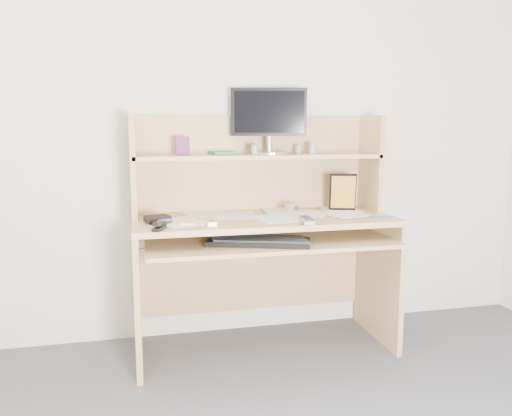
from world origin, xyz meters
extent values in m
cube|color=beige|center=(0.00, 1.80, 1.25)|extent=(3.60, 0.04, 2.50)
cube|color=tan|center=(0.00, 1.48, 0.73)|extent=(1.40, 0.60, 0.03)
cube|color=tan|center=(-0.68, 1.48, 0.36)|extent=(0.03, 0.56, 0.72)
cube|color=tan|center=(0.68, 1.48, 0.36)|extent=(0.03, 0.56, 0.72)
cube|color=tan|center=(0.00, 1.77, 0.34)|extent=(1.34, 0.02, 0.41)
cube|color=tan|center=(0.00, 1.36, 0.64)|extent=(1.28, 0.55, 0.02)
cube|color=tan|center=(0.00, 1.77, 1.02)|extent=(1.40, 0.02, 0.55)
cube|color=tan|center=(-0.68, 1.63, 1.02)|extent=(0.03, 0.30, 0.55)
cube|color=tan|center=(0.68, 1.63, 1.02)|extent=(0.03, 0.30, 0.55)
cube|color=tan|center=(0.00, 1.63, 1.07)|extent=(1.38, 0.30, 0.02)
cube|color=white|center=(0.00, 1.48, 0.75)|extent=(1.32, 0.54, 0.01)
cube|color=black|center=(-0.09, 1.26, 0.66)|extent=(0.54, 0.34, 0.02)
cube|color=black|center=(-0.09, 1.26, 0.68)|extent=(0.51, 0.32, 0.01)
cube|color=gray|center=(0.16, 1.24, 0.77)|extent=(0.08, 0.19, 0.02)
cube|color=silver|center=(-0.32, 1.29, 0.77)|extent=(0.04, 0.08, 0.02)
cube|color=black|center=(-0.57, 1.22, 0.77)|extent=(0.08, 0.12, 0.04)
cube|color=black|center=(-0.57, 1.43, 0.77)|extent=(0.14, 0.13, 0.03)
cube|color=#FAFF43|center=(-0.43, 1.36, 0.75)|extent=(0.08, 0.08, 0.01)
cube|color=#A7A8AA|center=(0.18, 1.57, 0.78)|extent=(0.09, 0.05, 0.05)
cube|color=black|center=(0.49, 1.56, 0.86)|extent=(0.15, 0.06, 0.22)
cylinder|color=blue|center=(0.60, 1.30, 0.76)|extent=(0.12, 0.07, 0.01)
cube|color=maroon|center=(-0.42, 1.63, 1.13)|extent=(0.08, 0.03, 0.10)
cube|color=#2D704C|center=(-0.20, 1.67, 1.09)|extent=(0.14, 0.19, 0.02)
cylinder|color=black|center=(-0.03, 1.59, 1.11)|extent=(0.05, 0.05, 0.06)
cylinder|color=silver|center=(-0.01, 1.66, 1.11)|extent=(0.04, 0.04, 0.06)
cylinder|color=black|center=(0.25, 1.68, 1.11)|extent=(0.04, 0.04, 0.05)
cylinder|color=silver|center=(0.31, 1.61, 1.11)|extent=(0.04, 0.04, 0.07)
cylinder|color=#9D9DA2|center=(0.07, 1.63, 1.09)|extent=(0.21, 0.21, 0.01)
cylinder|color=#9D9DA2|center=(0.07, 1.64, 1.14)|extent=(0.04, 0.04, 0.09)
cube|color=black|center=(0.07, 1.66, 1.32)|extent=(0.42, 0.13, 0.27)
cube|color=black|center=(0.07, 1.64, 1.32)|extent=(0.38, 0.10, 0.23)
camera|label=1|loc=(-0.66, -1.10, 1.20)|focal=35.00mm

